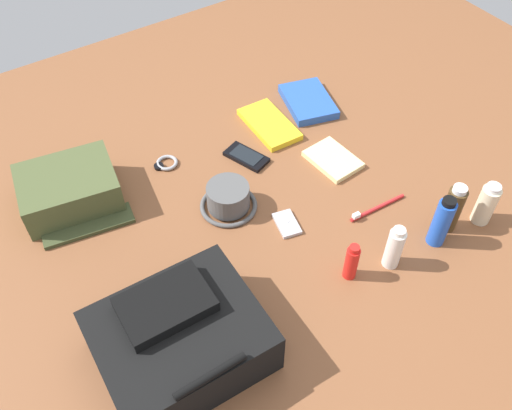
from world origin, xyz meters
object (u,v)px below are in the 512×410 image
sunscreen_spray (352,262)px  toothbrush (375,209)px  wristwatch (166,163)px  cologne_bottle (452,208)px  deodorant_spray (442,222)px  toothpaste_tube (394,248)px  toiletry_pouch (70,190)px  lotion_bottle (486,204)px  travel_guidebook (269,125)px  cell_phone (246,157)px  paperback_novel (308,102)px  bucket_hat (228,199)px  backpack (180,339)px  notepad (333,160)px  media_player (287,224)px

sunscreen_spray → toothbrush: 0.23m
wristwatch → cologne_bottle: bearing=129.7°
deodorant_spray → toothpaste_tube: deodorant_spray is taller
toothpaste_tube → sunscreen_spray: toothpaste_tube is taller
toiletry_pouch → lotion_bottle: (-0.87, 0.64, 0.01)m
travel_guidebook → cell_phone: (0.13, 0.08, -0.00)m
deodorant_spray → cologne_bottle: bearing=-162.9°
toiletry_pouch → sunscreen_spray: (-0.47, 0.59, 0.00)m
lotion_bottle → paperback_novel: (0.09, -0.63, -0.05)m
bucket_hat → backpack: bearing=45.2°
cell_phone → lotion_bottle: bearing=126.0°
toothpaste_tube → cell_phone: (0.09, -0.51, -0.06)m
backpack → toothbrush: (-0.62, -0.08, -0.06)m
travel_guidebook → cell_phone: size_ratio=1.50×
toiletry_pouch → bucket_hat: (-0.34, 0.24, -0.02)m
travel_guidebook → toiletry_pouch: bearing=-3.0°
lotion_bottle → toothpaste_tube: bearing=-4.8°
toothbrush → travel_guidebook: bearing=-84.4°
wristwatch → travel_guidebook: bearing=175.8°
backpack → bucket_hat: 0.43m
bucket_hat → wristwatch: bucket_hat is taller
bucket_hat → paperback_novel: (-0.44, -0.23, -0.02)m
bucket_hat → deodorant_spray: 0.54m
wristwatch → notepad: size_ratio=0.47×
media_player → paperback_novel: bearing=-133.2°
cologne_bottle → notepad: 0.37m
toothbrush → deodorant_spray: bearing=110.4°
cell_phone → toothbrush: size_ratio=0.80×
cell_phone → toothpaste_tube: bearing=100.4°
sunscreen_spray → cell_phone: size_ratio=0.79×
toothpaste_tube → sunscreen_spray: size_ratio=1.17×
lotion_bottle → cologne_bottle: 0.10m
bucket_hat → cell_phone: 0.20m
toothpaste_tube → wristwatch: 0.68m
cologne_bottle → paperback_novel: size_ratio=0.66×
backpack → cell_phone: backpack is taller
sunscreen_spray → bucket_hat: bearing=-69.6°
paperback_novel → wristwatch: 0.51m
paperback_novel → media_player: 0.51m
cologne_bottle → toothbrush: cologne_bottle is taller
bucket_hat → toothpaste_tube: (-0.24, 0.37, 0.03)m
lotion_bottle → notepad: (0.19, -0.38, -0.05)m
paperback_novel → travel_guidebook: 0.17m
backpack → sunscreen_spray: 0.44m
sunscreen_spray → toiletry_pouch: bearing=-51.5°
sunscreen_spray → media_player: size_ratio=1.19×
sunscreen_spray → cologne_bottle: bearing=176.2°
lotion_bottle → sunscreen_spray: bearing=-7.5°
backpack → cologne_bottle: 0.74m
cologne_bottle → paperback_novel: cologne_bottle is taller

